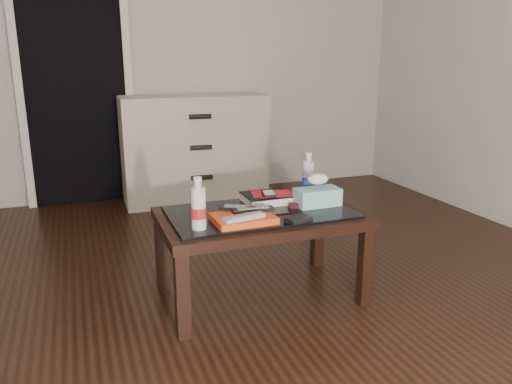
{
  "coord_description": "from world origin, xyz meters",
  "views": [
    {
      "loc": [
        -0.44,
        -1.93,
        1.21
      ],
      "look_at": [
        0.39,
        0.35,
        0.55
      ],
      "focal_mm": 35.0,
      "sensor_mm": 36.0,
      "label": 1
    }
  ],
  "objects_px": {
    "textbook": "(267,198)",
    "water_bottle_left": "(198,203)",
    "coffee_table": "(260,223)",
    "water_bottle_right": "(308,173)",
    "tissue_box": "(317,197)",
    "dresser": "(194,148)"
  },
  "relations": [
    {
      "from": "dresser",
      "to": "tissue_box",
      "type": "bearing_deg",
      "value": -83.15
    },
    {
      "from": "textbook",
      "to": "water_bottle_left",
      "type": "relative_size",
      "value": 1.05
    },
    {
      "from": "textbook",
      "to": "water_bottle_left",
      "type": "distance_m",
      "value": 0.54
    },
    {
      "from": "textbook",
      "to": "water_bottle_right",
      "type": "relative_size",
      "value": 1.05
    },
    {
      "from": "dresser",
      "to": "water_bottle_right",
      "type": "relative_size",
      "value": 5.08
    },
    {
      "from": "water_bottle_left",
      "to": "water_bottle_right",
      "type": "distance_m",
      "value": 0.8
    },
    {
      "from": "dresser",
      "to": "water_bottle_left",
      "type": "bearing_deg",
      "value": -101.65
    },
    {
      "from": "coffee_table",
      "to": "dresser",
      "type": "height_order",
      "value": "dresser"
    },
    {
      "from": "dresser",
      "to": "water_bottle_left",
      "type": "distance_m",
      "value": 2.14
    },
    {
      "from": "tissue_box",
      "to": "textbook",
      "type": "bearing_deg",
      "value": 146.2
    },
    {
      "from": "water_bottle_left",
      "to": "tissue_box",
      "type": "distance_m",
      "value": 0.69
    },
    {
      "from": "water_bottle_left",
      "to": "water_bottle_right",
      "type": "xyz_separation_m",
      "value": [
        0.71,
        0.36,
        0.0
      ]
    },
    {
      "from": "coffee_table",
      "to": "dresser",
      "type": "relative_size",
      "value": 0.83
    },
    {
      "from": "textbook",
      "to": "tissue_box",
      "type": "bearing_deg",
      "value": -33.31
    },
    {
      "from": "coffee_table",
      "to": "water_bottle_right",
      "type": "height_order",
      "value": "water_bottle_right"
    },
    {
      "from": "textbook",
      "to": "water_bottle_right",
      "type": "distance_m",
      "value": 0.3
    },
    {
      "from": "coffee_table",
      "to": "water_bottle_right",
      "type": "xyz_separation_m",
      "value": [
        0.36,
        0.21,
        0.18
      ]
    },
    {
      "from": "water_bottle_right",
      "to": "textbook",
      "type": "bearing_deg",
      "value": -164.88
    },
    {
      "from": "dresser",
      "to": "water_bottle_right",
      "type": "distance_m",
      "value": 1.74
    },
    {
      "from": "coffee_table",
      "to": "tissue_box",
      "type": "bearing_deg",
      "value": -0.63
    },
    {
      "from": "textbook",
      "to": "water_bottle_left",
      "type": "bearing_deg",
      "value": -147.61
    },
    {
      "from": "water_bottle_left",
      "to": "coffee_table",
      "type": "bearing_deg",
      "value": 23.31
    }
  ]
}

